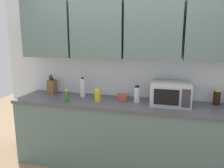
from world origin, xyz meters
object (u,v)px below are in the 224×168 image
Objects in this scene: bottle_green_oil at (67,96)px; knife_block at (52,87)px; microwave at (171,94)px; bottle_yellow_mustard at (97,96)px; bottle_white_jar at (83,88)px; bottle_clear_tall at (137,94)px; bowl_ceramic_small at (123,97)px; bottle_soy_dark at (217,98)px.

knife_block is at bearing 139.47° from bottle_green_oil.
bottle_yellow_mustard is at bearing -173.63° from microwave.
bottle_white_jar is (0.11, 0.28, 0.05)m from bottle_green_oil.
bowl_ceramic_small is (-0.20, 0.06, -0.07)m from bottle_clear_tall.
bottle_clear_tall is (0.50, 0.10, 0.03)m from bottle_yellow_mustard.
bottle_yellow_mustard is at bearing -32.04° from bottle_white_jar.
knife_block is 0.51m from bottle_white_jar.
microwave is 1.67× the size of knife_block.
bottle_yellow_mustard is 0.75× the size of bottle_clear_tall.
bowl_ceramic_small is (0.58, -0.01, -0.10)m from bottle_white_jar.
bottle_yellow_mustard is at bearing 15.61° from bottle_green_oil.
bottle_soy_dark is (1.47, 0.25, 0.01)m from bottle_yellow_mustard.
bottle_yellow_mustard is at bearing -151.83° from bowl_ceramic_small.
bottle_white_jar is (0.51, -0.06, 0.03)m from knife_block.
bottle_yellow_mustard is 0.40m from bottle_green_oil.
knife_block reaches higher than bottle_clear_tall.
bottle_white_jar is 1.75m from bottle_soy_dark.
microwave reaches higher than bottle_yellow_mustard.
bottle_white_jar is 1.25× the size of bottle_clear_tall.
bottle_soy_dark is at bearing 0.45° from knife_block.
bottle_yellow_mustard is at bearing -16.47° from knife_block.
bottle_yellow_mustard is 1.49m from bottle_soy_dark.
bowl_ceramic_small is at bearing 21.40° from bottle_green_oil.
bottle_yellow_mustard reaches higher than bowl_ceramic_small.
knife_block is 1.75× the size of bottle_yellow_mustard.
bottle_green_oil is 0.75× the size of bottle_clear_tall.
knife_block reaches higher than bottle_green_oil.
bowl_ceramic_small is (-0.62, 0.06, -0.11)m from microwave.
microwave is at bearing 0.48° from bottle_clear_tall.
bottle_white_jar reaches higher than bottle_soy_dark.
knife_block is at bearing 176.35° from bowl_ceramic_small.
knife_block is (-1.70, 0.13, -0.04)m from microwave.
bottle_white_jar is at bearing -177.46° from bottle_soy_dark.
bottle_white_jar is at bearing 68.23° from bottle_green_oil.
bottle_white_jar is at bearing 176.71° from microwave.
bottle_white_jar is at bearing 174.68° from bottle_clear_tall.
bottle_green_oil is 0.60× the size of bottle_white_jar.
bottle_clear_tall is 0.22m from bowl_ceramic_small.
bottle_soy_dark is (2.25, 0.02, -0.01)m from knife_block.
knife_block is 1.29m from bottle_clear_tall.
bottle_clear_tall is at bearing -171.27° from bottle_soy_dark.
bottle_white_jar is 0.58m from bowl_ceramic_small.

